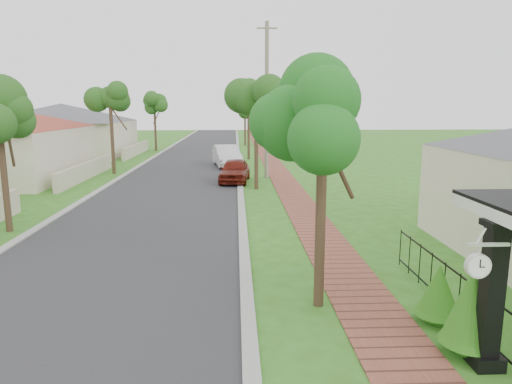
# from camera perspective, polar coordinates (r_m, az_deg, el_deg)

# --- Properties ---
(ground) EXTENTS (160.00, 160.00, 0.00)m
(ground) POSITION_cam_1_polar(r_m,az_deg,el_deg) (8.88, -5.22, -18.20)
(ground) COLOR #356317
(ground) RESTS_ON ground
(road) EXTENTS (7.00, 120.00, 0.02)m
(road) POSITION_cam_1_polar(r_m,az_deg,el_deg) (28.31, -9.47, 1.74)
(road) COLOR #28282B
(road) RESTS_ON ground
(kerb_right) EXTENTS (0.30, 120.00, 0.10)m
(kerb_right) POSITION_cam_1_polar(r_m,az_deg,el_deg) (28.11, -2.06, 1.81)
(kerb_right) COLOR #9E9E99
(kerb_right) RESTS_ON ground
(kerb_left) EXTENTS (0.30, 120.00, 0.10)m
(kerb_left) POSITION_cam_1_polar(r_m,az_deg,el_deg) (28.98, -16.66, 1.64)
(kerb_left) COLOR #9E9E99
(kerb_left) RESTS_ON ground
(sidewalk) EXTENTS (1.50, 120.00, 0.03)m
(sidewalk) POSITION_cam_1_polar(r_m,az_deg,el_deg) (28.25, 3.22, 1.84)
(sidewalk) COLOR brown
(sidewalk) RESTS_ON ground
(porch_post) EXTENTS (0.48, 0.48, 2.52)m
(porch_post) POSITION_cam_1_polar(r_m,az_deg,el_deg) (8.54, 27.26, -12.30)
(porch_post) COLOR black
(porch_post) RESTS_ON ground
(picket_fence) EXTENTS (0.03, 8.02, 1.00)m
(picket_fence) POSITION_cam_1_polar(r_m,az_deg,el_deg) (9.72, 25.84, -13.14)
(picket_fence) COLOR black
(picket_fence) RESTS_ON ground
(street_trees) EXTENTS (10.70, 37.65, 5.89)m
(street_trees) POSITION_cam_1_polar(r_m,az_deg,el_deg) (34.78, -8.14, 10.89)
(street_trees) COLOR #382619
(street_trees) RESTS_ON ground
(hedge_row) EXTENTS (0.89, 4.52, 2.14)m
(hedge_row) POSITION_cam_1_polar(r_m,az_deg,el_deg) (8.49, 26.99, -14.59)
(hedge_row) COLOR #265C12
(hedge_row) RESTS_ON ground
(far_house_grey) EXTENTS (15.56, 15.56, 4.60)m
(far_house_grey) POSITION_cam_1_polar(r_m,az_deg,el_deg) (44.57, -22.95, 7.25)
(far_house_grey) COLOR beige
(far_house_grey) RESTS_ON ground
(parked_car_red) EXTENTS (1.98, 4.06, 1.33)m
(parked_car_red) POSITION_cam_1_polar(r_m,az_deg,el_deg) (26.34, -2.68, 2.68)
(parked_car_red) COLOR #61170E
(parked_car_red) RESTS_ON ground
(parked_car_white) EXTENTS (2.36, 4.88, 1.54)m
(parked_car_white) POSITION_cam_1_polar(r_m,az_deg,el_deg) (33.27, -3.66, 4.49)
(parked_car_white) COLOR silver
(parked_car_white) RESTS_ON ground
(near_tree) EXTENTS (2.00, 2.00, 5.12)m
(near_tree) POSITION_cam_1_polar(r_m,az_deg,el_deg) (9.45, 8.40, 9.27)
(near_tree) COLOR #382619
(near_tree) RESTS_ON ground
(utility_pole) EXTENTS (1.20, 0.24, 9.19)m
(utility_pole) POSITION_cam_1_polar(r_m,az_deg,el_deg) (27.79, 1.35, 11.35)
(utility_pole) COLOR gray
(utility_pole) RESTS_ON ground
(station_clock) EXTENTS (0.65, 0.13, 0.55)m
(station_clock) POSITION_cam_1_polar(r_m,az_deg,el_deg) (7.70, 26.07, -8.07)
(station_clock) COLOR silver
(station_clock) RESTS_ON ground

